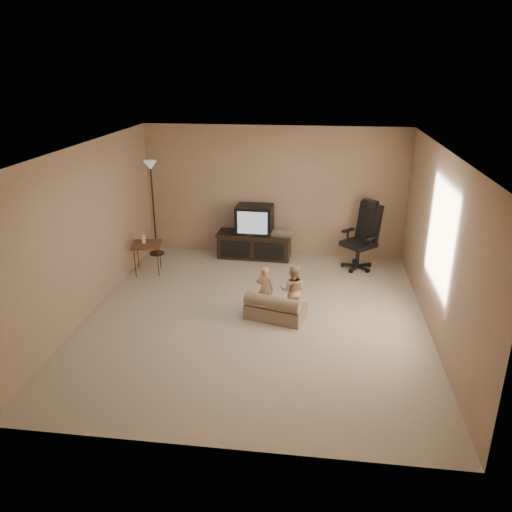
{
  "coord_description": "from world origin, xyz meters",
  "views": [
    {
      "loc": [
        0.86,
        -6.58,
        3.54
      ],
      "look_at": [
        -0.07,
        0.6,
        0.75
      ],
      "focal_mm": 35.0,
      "sensor_mm": 36.0,
      "label": 1
    }
  ],
  "objects": [
    {
      "name": "floor",
      "position": [
        0.0,
        0.0,
        0.0
      ],
      "size": [
        5.5,
        5.5,
        0.0
      ],
      "primitive_type": "plane",
      "color": "#BCAE95",
      "rests_on": "ground"
    },
    {
      "name": "room_shell",
      "position": [
        0.0,
        0.0,
        1.52
      ],
      "size": [
        5.5,
        5.5,
        5.5
      ],
      "color": "silver",
      "rests_on": "floor"
    },
    {
      "name": "tv_stand",
      "position": [
        -0.34,
        2.49,
        0.43
      ],
      "size": [
        1.47,
        0.58,
        1.04
      ],
      "rotation": [
        0.0,
        0.0,
        -0.04
      ],
      "color": "black",
      "rests_on": "floor"
    },
    {
      "name": "office_chair",
      "position": [
        1.67,
        2.19,
        0.46
      ],
      "size": [
        0.83,
        0.83,
        1.27
      ],
      "rotation": [
        0.0,
        0.0,
        -0.79
      ],
      "color": "black",
      "rests_on": "floor"
    },
    {
      "name": "side_table",
      "position": [
        -2.16,
        1.47,
        0.54
      ],
      "size": [
        0.6,
        0.6,
        0.75
      ],
      "rotation": [
        0.0,
        0.0,
        0.23
      ],
      "color": "brown",
      "rests_on": "floor"
    },
    {
      "name": "floor_lamp",
      "position": [
        -2.3,
        2.4,
        1.35
      ],
      "size": [
        0.29,
        0.29,
        1.86
      ],
      "color": "#322116",
      "rests_on": "floor"
    },
    {
      "name": "child_sofa",
      "position": [
        0.29,
        -0.01,
        0.17
      ],
      "size": [
        0.94,
        0.69,
        0.42
      ],
      "rotation": [
        0.0,
        0.0,
        -0.27
      ],
      "color": "#9B8769",
      "rests_on": "floor"
    },
    {
      "name": "toddler_left",
      "position": [
        0.12,
        0.21,
        0.37
      ],
      "size": [
        0.3,
        0.24,
        0.75
      ],
      "primitive_type": "imported",
      "rotation": [
        0.0,
        0.0,
        2.99
      ],
      "color": "#DAAE88",
      "rests_on": "floor"
    },
    {
      "name": "toddler_right",
      "position": [
        0.54,
        0.16,
        0.4
      ],
      "size": [
        0.39,
        0.22,
        0.8
      ],
      "primitive_type": "imported",
      "rotation": [
        0.0,
        0.0,
        3.11
      ],
      "color": "#DAAE88",
      "rests_on": "floor"
    }
  ]
}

